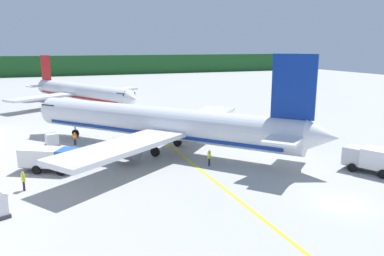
{
  "coord_description": "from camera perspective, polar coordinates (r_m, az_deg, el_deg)",
  "views": [
    {
      "loc": [
        -21.8,
        -22.19,
        12.64
      ],
      "look_at": [
        -6.83,
        16.46,
        3.54
      ],
      "focal_mm": 35.01,
      "sensor_mm": 36.0,
      "label": 1
    }
  ],
  "objects": [
    {
      "name": "airliner_mid_apron",
      "position": [
        84.5,
        -16.68,
        5.31
      ],
      "size": [
        28.7,
        33.95,
        10.5
      ],
      "color": "white",
      "rests_on": "ground"
    },
    {
      "name": "apron_guide_line",
      "position": [
        43.04,
        -0.89,
        -4.69
      ],
      "size": [
        0.3,
        60.0,
        0.01
      ],
      "primitive_type": "cube",
      "color": "yellow",
      "rests_on": "ground"
    },
    {
      "name": "service_truck_fuel",
      "position": [
        41.14,
        -20.85,
        -4.28
      ],
      "size": [
        6.14,
        4.76,
        2.41
      ],
      "color": "#2659A5",
      "rests_on": "ground"
    },
    {
      "name": "crew_loader_right",
      "position": [
        51.07,
        -17.43,
        -1.39
      ],
      "size": [
        0.58,
        0.39,
        1.67
      ],
      "color": "#191E33",
      "rests_on": "ground"
    },
    {
      "name": "ground",
      "position": [
        74.59,
        -3.87,
        2.52
      ],
      "size": [
        240.0,
        320.0,
        0.2
      ],
      "primitive_type": "cube",
      "color": "#A8A8A3"
    },
    {
      "name": "service_truck_baggage",
      "position": [
        42.07,
        26.49,
        -4.35
      ],
      "size": [
        4.8,
        6.82,
        2.56
      ],
      "color": "silver",
      "rests_on": "ground"
    },
    {
      "name": "cargo_container_mid",
      "position": [
        50.98,
        -20.56,
        -1.76
      ],
      "size": [
        1.92,
        1.92,
        1.87
      ],
      "color": "#333338",
      "rests_on": "ground"
    },
    {
      "name": "airliner_foreground",
      "position": [
        45.9,
        -4.88,
        0.71
      ],
      "size": [
        30.48,
        33.71,
        11.9
      ],
      "color": "silver",
      "rests_on": "ground"
    },
    {
      "name": "crew_marshaller",
      "position": [
        36.72,
        -24.31,
        -7.14
      ],
      "size": [
        0.38,
        0.59,
        1.79
      ],
      "color": "#191E33",
      "rests_on": "ground"
    },
    {
      "name": "distant_treeline",
      "position": [
        175.3,
        -14.2,
        9.29
      ],
      "size": [
        216.0,
        6.0,
        8.61
      ],
      "primitive_type": "cube",
      "color": "#1E5123",
      "rests_on": "ground"
    },
    {
      "name": "crew_loader_left",
      "position": [
        40.29,
        2.64,
        -4.38
      ],
      "size": [
        0.48,
        0.48,
        1.74
      ],
      "color": "#191E33",
      "rests_on": "ground"
    }
  ]
}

